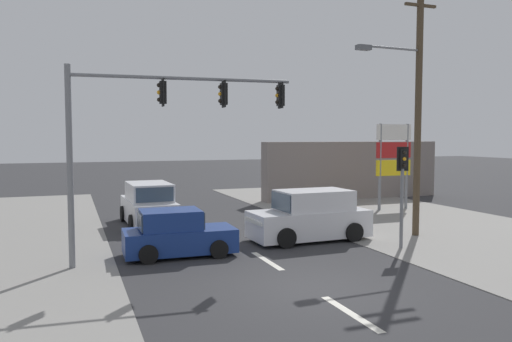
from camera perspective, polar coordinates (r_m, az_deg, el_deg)
ground_plane at (r=13.32m, az=6.17°, el=-13.12°), size 140.00×140.00×0.00m
lane_dash_near at (r=11.65m, az=10.76°, el=-15.67°), size 0.20×2.40×0.01m
lane_dash_mid at (r=15.95m, az=1.26°, el=-10.21°), size 0.20×2.40×0.01m
lane_dash_far at (r=20.57m, az=-3.94°, el=-7.01°), size 0.20×2.40×0.01m
kerb_right_verge at (r=20.27m, az=27.01°, el=-7.57°), size 10.00×44.00×0.02m
utility_pole_midground_right at (r=20.46m, az=17.79°, el=7.90°), size 3.78×0.42×10.04m
traffic_signal_mast at (r=15.56m, az=-11.80°, el=5.52°), size 6.88×0.74×6.00m
pedestal_signal_right_kerb at (r=18.02m, az=16.38°, el=-0.96°), size 0.44×0.30×3.56m
shopping_plaza_sign at (r=27.66m, az=15.45°, el=1.88°), size 2.10×0.16×4.60m
shopfront_wall_far at (r=32.15m, az=10.94°, el=0.10°), size 12.00×1.00×3.60m
hatchback_oncoming_mid at (r=16.66m, az=-9.00°, el=-7.19°), size 3.68×1.85×1.53m
suv_kerbside_parked at (r=19.01m, az=6.22°, el=-5.23°), size 4.60×2.18×1.90m
suv_crossing_left at (r=22.54m, az=-12.17°, el=-3.86°), size 2.16×4.59×1.90m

